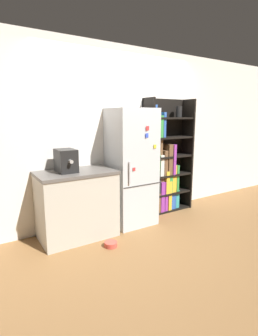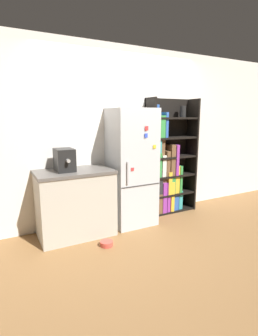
% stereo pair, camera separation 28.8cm
% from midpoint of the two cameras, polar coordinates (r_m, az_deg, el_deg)
% --- Properties ---
extents(ground_plane, '(16.00, 16.00, 0.00)m').
position_cam_midpoint_polar(ground_plane, '(3.93, -0.29, -12.50)').
color(ground_plane, olive).
extents(wall_back, '(8.00, 0.05, 2.60)m').
position_cam_midpoint_polar(wall_back, '(4.03, -3.91, 7.16)').
color(wall_back, white).
rests_on(wall_back, ground_plane).
extents(refrigerator, '(0.62, 0.58, 1.69)m').
position_cam_midpoint_polar(refrigerator, '(3.82, -1.65, 0.12)').
color(refrigerator, silver).
rests_on(refrigerator, ground_plane).
extents(bookshelf, '(0.86, 0.31, 1.86)m').
position_cam_midpoint_polar(bookshelf, '(4.35, 5.56, 0.56)').
color(bookshelf, black).
rests_on(bookshelf, ground_plane).
extents(kitchen_counter, '(0.99, 0.61, 0.89)m').
position_cam_midpoint_polar(kitchen_counter, '(3.56, -13.62, -7.70)').
color(kitchen_counter, '#BCB7A8').
rests_on(kitchen_counter, ground_plane).
extents(espresso_machine, '(0.23, 0.36, 0.29)m').
position_cam_midpoint_polar(espresso_machine, '(3.41, -15.94, 1.53)').
color(espresso_machine, black).
rests_on(espresso_machine, kitchen_counter).
extents(pet_bowl, '(0.16, 0.16, 0.06)m').
position_cam_midpoint_polar(pet_bowl, '(3.38, -6.53, -16.13)').
color(pet_bowl, '#D84C3F').
rests_on(pet_bowl, ground_plane).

